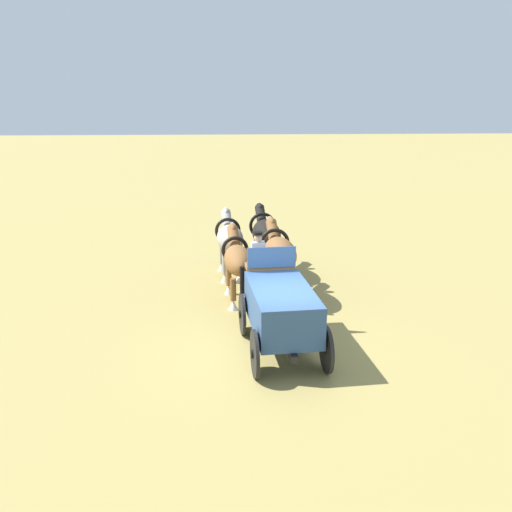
{
  "coord_description": "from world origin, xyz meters",
  "views": [
    {
      "loc": [
        -12.1,
        1.65,
        5.85
      ],
      "look_at": [
        4.55,
        0.23,
        1.2
      ],
      "focal_mm": 37.59,
      "sensor_mm": 36.0,
      "label": 1
    }
  ],
  "objects_px": {
    "draft_horse_rear_near": "(238,260)",
    "draft_horse_rear_off": "(279,254)",
    "show_wagon": "(280,307)",
    "draft_horse_lead_near": "(230,239)",
    "draft_horse_lead_off": "(266,235)"
  },
  "relations": [
    {
      "from": "draft_horse_rear_near",
      "to": "draft_horse_lead_off",
      "type": "height_order",
      "value": "draft_horse_lead_off"
    },
    {
      "from": "draft_horse_rear_off",
      "to": "draft_horse_lead_near",
      "type": "xyz_separation_m",
      "value": [
        2.53,
        1.45,
        -0.1
      ]
    },
    {
      "from": "draft_horse_lead_off",
      "to": "draft_horse_lead_near",
      "type": "bearing_deg",
      "value": 92.83
    },
    {
      "from": "draft_horse_lead_near",
      "to": "draft_horse_lead_off",
      "type": "bearing_deg",
      "value": -87.17
    },
    {
      "from": "draft_horse_rear_off",
      "to": "show_wagon",
      "type": "bearing_deg",
      "value": 173.14
    },
    {
      "from": "show_wagon",
      "to": "draft_horse_rear_off",
      "type": "relative_size",
      "value": 1.88
    },
    {
      "from": "show_wagon",
      "to": "draft_horse_lead_near",
      "type": "xyz_separation_m",
      "value": [
        6.24,
        1.0,
        0.21
      ]
    },
    {
      "from": "draft_horse_rear_off",
      "to": "draft_horse_lead_near",
      "type": "bearing_deg",
      "value": 29.73
    },
    {
      "from": "draft_horse_rear_near",
      "to": "show_wagon",
      "type": "bearing_deg",
      "value": -166.87
    },
    {
      "from": "draft_horse_rear_near",
      "to": "draft_horse_lead_near",
      "type": "bearing_deg",
      "value": 3.25
    },
    {
      "from": "draft_horse_rear_near",
      "to": "draft_horse_rear_off",
      "type": "xyz_separation_m",
      "value": [
        0.05,
        -1.3,
        0.15
      ]
    },
    {
      "from": "show_wagon",
      "to": "draft_horse_rear_near",
      "type": "relative_size",
      "value": 1.91
    },
    {
      "from": "show_wagon",
      "to": "draft_horse_rear_off",
      "type": "xyz_separation_m",
      "value": [
        3.71,
        -0.45,
        0.31
      ]
    },
    {
      "from": "draft_horse_lead_off",
      "to": "show_wagon",
      "type": "bearing_deg",
      "value": 177.29
    },
    {
      "from": "draft_horse_lead_near",
      "to": "show_wagon",
      "type": "bearing_deg",
      "value": -170.89
    }
  ]
}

